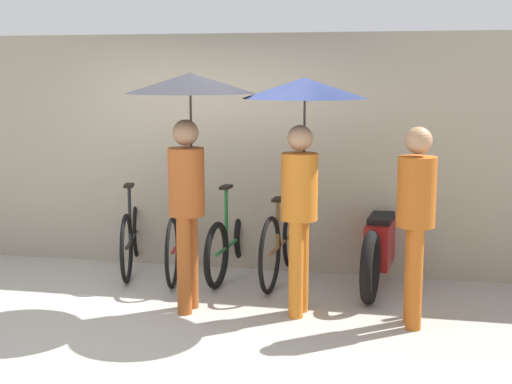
# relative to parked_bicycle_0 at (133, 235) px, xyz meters

# --- Properties ---
(ground_plane) EXTENTS (30.00, 30.00, 0.00)m
(ground_plane) POSITION_rel_parked_bicycle_0_xyz_m (0.83, -1.55, -0.38)
(ground_plane) COLOR #9E998E
(back_wall) EXTENTS (10.98, 0.12, 2.54)m
(back_wall) POSITION_rel_parked_bicycle_0_xyz_m (0.83, 0.33, 0.89)
(back_wall) COLOR gray
(back_wall) RESTS_ON ground
(parked_bicycle_0) EXTENTS (0.56, 1.65, 1.07)m
(parked_bicycle_0) POSITION_rel_parked_bicycle_0_xyz_m (0.00, 0.00, 0.00)
(parked_bicycle_0) COLOR black
(parked_bicycle_0) RESTS_ON ground
(parked_bicycle_1) EXTENTS (0.47, 1.78, 0.97)m
(parked_bicycle_1) POSITION_rel_parked_bicycle_0_xyz_m (0.55, -0.02, -0.00)
(parked_bicycle_1) COLOR black
(parked_bicycle_1) RESTS_ON ground
(parked_bicycle_2) EXTENTS (0.44, 1.67, 1.07)m
(parked_bicycle_2) POSITION_rel_parked_bicycle_0_xyz_m (1.10, 0.02, -0.02)
(parked_bicycle_2) COLOR black
(parked_bicycle_2) RESTS_ON ground
(parked_bicycle_3) EXTENTS (0.44, 1.74, 0.98)m
(parked_bicycle_3) POSITION_rel_parked_bicycle_0_xyz_m (1.66, -0.04, 0.02)
(parked_bicycle_3) COLOR black
(parked_bicycle_3) RESTS_ON ground
(pedestrian_leading) EXTENTS (1.16, 1.16, 2.13)m
(pedestrian_leading) POSITION_rel_parked_bicycle_0_xyz_m (1.00, -1.11, 1.35)
(pedestrian_leading) COLOR #9E4C1E
(pedestrian_leading) RESTS_ON ground
(pedestrian_center) EXTENTS (1.09, 1.09, 2.09)m
(pedestrian_center) POSITION_rel_parked_bicycle_0_xyz_m (2.00, -1.01, 1.30)
(pedestrian_center) COLOR #C66B1E
(pedestrian_center) RESTS_ON ground
(pedestrian_trailing) EXTENTS (0.32, 0.32, 1.69)m
(pedestrian_trailing) POSITION_rel_parked_bicycle_0_xyz_m (2.98, -1.19, 0.61)
(pedestrian_trailing) COLOR #B25619
(pedestrian_trailing) RESTS_ON ground
(motorcycle) EXTENTS (0.58, 2.13, 0.91)m
(motorcycle) POSITION_rel_parked_bicycle_0_xyz_m (2.66, 0.06, 0.01)
(motorcycle) COLOR black
(motorcycle) RESTS_ON ground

